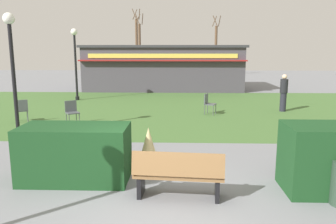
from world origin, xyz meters
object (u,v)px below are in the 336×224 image
object	(u,v)px
food_kiosk	(164,67)
cafe_chair_east	(208,102)
lamppost_far	(75,55)
cafe_chair_center	(72,110)
park_bench	(178,174)
tree_left_bg	(137,46)
tree_right_bg	(216,49)
lamppost_mid	(12,60)
person_strolling	(284,93)
parked_car_west_slot	(134,72)
cafe_chair_west	(22,109)
tree_center_bg	(140,48)

from	to	relation	value
food_kiosk	cafe_chair_east	bearing A→B (deg)	-76.35
lamppost_far	cafe_chair_center	bearing A→B (deg)	-74.85
park_bench	tree_left_bg	xyz separation A→B (m)	(-4.69, 31.49, 2.71)
tree_left_bg	tree_right_bg	bearing A→B (deg)	-4.20
lamppost_mid	person_strolling	distance (m)	11.19
cafe_chair_center	food_kiosk	bearing A→B (deg)	76.01
park_bench	tree_right_bg	xyz separation A→B (m)	(3.95, 30.85, 2.32)
cafe_chair_east	tree_right_bg	bearing A→B (deg)	83.22
lamppost_mid	parked_car_west_slot	size ratio (longest dim) A/B	0.92
park_bench	cafe_chair_center	size ratio (longest dim) A/B	1.95
person_strolling	parked_car_west_slot	size ratio (longest dim) A/B	0.40
parked_car_west_slot	person_strolling	bearing A→B (deg)	-61.27
lamppost_far	cafe_chair_west	bearing A→B (deg)	-93.88
cafe_chair_east	tree_left_bg	xyz separation A→B (m)	(-5.98, 23.05, 2.67)
food_kiosk	person_strolling	distance (m)	10.65
food_kiosk	cafe_chair_west	bearing A→B (deg)	-113.38
park_bench	cafe_chair_west	xyz separation A→B (m)	(-6.08, 6.59, 0.05)
park_bench	cafe_chair_east	size ratio (longest dim) A/B	1.95
cafe_chair_east	cafe_chair_center	world-z (taller)	same
park_bench	cafe_chair_center	distance (m)	7.47
lamppost_far	cafe_chair_east	size ratio (longest dim) A/B	4.38
lamppost_mid	cafe_chair_center	distance (m)	2.91
cafe_chair_center	person_strolling	distance (m)	9.28
cafe_chair_west	tree_center_bg	bearing A→B (deg)	85.58
tree_left_bg	lamppost_mid	bearing A→B (deg)	-91.16
lamppost_far	person_strolling	xyz separation A→B (m)	(10.43, -3.13, -1.61)
parked_car_west_slot	tree_right_bg	size ratio (longest dim) A/B	0.67
lamppost_far	cafe_chair_center	xyz separation A→B (m)	(1.65, -6.11, -1.94)
parked_car_west_slot	tree_left_bg	world-z (taller)	tree_left_bg
lamppost_far	lamppost_mid	bearing A→B (deg)	-86.78
lamppost_far	tree_center_bg	size ratio (longest dim) A/B	0.60
parked_car_west_slot	cafe_chair_east	bearing A→B (deg)	-72.13
lamppost_far	parked_car_west_slot	distance (m)	13.60
food_kiosk	park_bench	bearing A→B (deg)	-86.62
person_strolling	tree_center_bg	world-z (taller)	tree_center_bg
tree_right_bg	cafe_chair_center	bearing A→B (deg)	-108.00
parked_car_west_slot	lamppost_mid	bearing A→B (deg)	-92.49
parked_car_west_slot	tree_center_bg	size ratio (longest dim) A/B	0.65
lamppost_mid	lamppost_far	bearing A→B (deg)	93.22
cafe_chair_west	cafe_chair_east	world-z (taller)	same
cafe_chair_west	lamppost_far	bearing A→B (deg)	86.12
park_bench	cafe_chair_east	world-z (taller)	park_bench
parked_car_west_slot	tree_left_bg	xyz separation A→B (m)	(-0.38, 5.68, 2.55)
food_kiosk	parked_car_west_slot	distance (m)	8.35
food_kiosk	tree_center_bg	size ratio (longest dim) A/B	1.68
tree_center_bg	tree_right_bg	bearing A→B (deg)	3.40
parked_car_west_slot	tree_center_bg	distance (m)	5.09
park_bench	cafe_chair_west	size ratio (longest dim) A/B	1.95
lamppost_mid	cafe_chair_center	xyz separation A→B (m)	(1.21, 1.80, -1.94)
lamppost_mid	food_kiosk	bearing A→B (deg)	73.06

